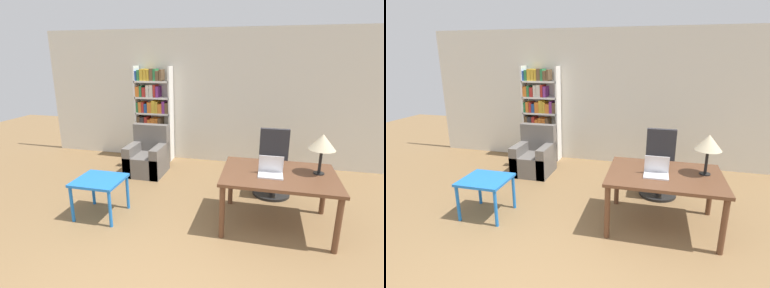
% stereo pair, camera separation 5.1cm
% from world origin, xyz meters
% --- Properties ---
extents(wall_back, '(8.00, 0.06, 2.70)m').
position_xyz_m(wall_back, '(0.00, 4.53, 1.35)').
color(wall_back, silver).
rests_on(wall_back, ground_plane).
extents(desk, '(1.42, 1.04, 0.73)m').
position_xyz_m(desk, '(1.00, 2.16, 0.64)').
color(desk, brown).
rests_on(desk, ground_plane).
extents(laptop, '(0.30, 0.23, 0.24)m').
position_xyz_m(laptop, '(0.89, 2.08, 0.79)').
color(laptop, silver).
rests_on(laptop, desk).
extents(table_lamp, '(0.32, 0.32, 0.52)m').
position_xyz_m(table_lamp, '(1.49, 2.27, 1.14)').
color(table_lamp, black).
rests_on(table_lamp, desk).
extents(office_chair, '(0.59, 0.59, 1.05)m').
position_xyz_m(office_chair, '(0.96, 3.16, 0.45)').
color(office_chair, black).
rests_on(office_chair, ground_plane).
extents(side_table_blue, '(0.63, 0.59, 0.54)m').
position_xyz_m(side_table_blue, '(-1.38, 1.84, 0.47)').
color(side_table_blue, blue).
rests_on(side_table_blue, ground_plane).
extents(armchair, '(0.68, 0.70, 0.90)m').
position_xyz_m(armchair, '(-1.34, 3.50, 0.29)').
color(armchair, '#66605B').
rests_on(armchair, ground_plane).
extents(bookshelf, '(0.79, 0.28, 1.98)m').
position_xyz_m(bookshelf, '(-1.54, 4.34, 0.93)').
color(bookshelf, white).
rests_on(bookshelf, ground_plane).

